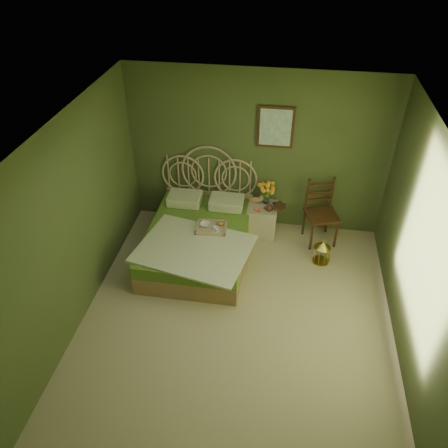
% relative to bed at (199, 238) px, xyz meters
% --- Properties ---
extents(floor, '(4.50, 4.50, 0.00)m').
position_rel_bed_xyz_m(floor, '(0.76, -1.29, -0.30)').
color(floor, tan).
rests_on(floor, ground).
extents(ceiling, '(4.50, 4.50, 0.00)m').
position_rel_bed_xyz_m(ceiling, '(0.76, -1.29, 2.30)').
color(ceiling, silver).
rests_on(ceiling, wall_back).
extents(wall_back, '(4.00, 0.00, 4.00)m').
position_rel_bed_xyz_m(wall_back, '(0.76, 0.96, 1.00)').
color(wall_back, '#4F5B30').
rests_on(wall_back, floor).
extents(wall_left, '(0.00, 4.50, 4.50)m').
position_rel_bed_xyz_m(wall_left, '(-1.24, -1.29, 1.00)').
color(wall_left, '#4F5B30').
rests_on(wall_left, floor).
extents(wall_right, '(0.00, 4.50, 4.50)m').
position_rel_bed_xyz_m(wall_right, '(2.76, -1.29, 1.00)').
color(wall_right, '#4F5B30').
rests_on(wall_right, floor).
extents(wall_art, '(0.54, 0.04, 0.64)m').
position_rel_bed_xyz_m(wall_art, '(1.01, 0.93, 1.45)').
color(wall_art, '#331D0E').
rests_on(wall_art, wall_back).
extents(bed, '(1.73, 2.18, 1.35)m').
position_rel_bed_xyz_m(bed, '(0.00, 0.00, 0.00)').
color(bed, tan).
rests_on(bed, floor).
extents(nightstand, '(0.47, 0.47, 0.94)m').
position_rel_bed_xyz_m(nightstand, '(0.91, 0.69, 0.05)').
color(nightstand, beige).
rests_on(nightstand, floor).
extents(chair, '(0.58, 0.58, 1.04)m').
position_rel_bed_xyz_m(chair, '(1.83, 0.68, 0.28)').
color(chair, '#331D0E').
rests_on(chair, floor).
extents(birdcage, '(0.25, 0.25, 0.38)m').
position_rel_bed_xyz_m(birdcage, '(1.86, 0.09, -0.11)').
color(birdcage, gold).
rests_on(birdcage, floor).
extents(book_lower, '(0.22, 0.25, 0.02)m').
position_rel_bed_xyz_m(book_lower, '(1.09, 0.70, 0.22)').
color(book_lower, '#381E0F').
rests_on(book_lower, nightstand).
extents(book_upper, '(0.23, 0.27, 0.02)m').
position_rel_bed_xyz_m(book_upper, '(1.09, 0.70, 0.24)').
color(book_upper, '#472819').
rests_on(book_upper, nightstand).
extents(cereal_bowl, '(0.18, 0.18, 0.04)m').
position_rel_bed_xyz_m(cereal_bowl, '(0.11, 0.02, 0.24)').
color(cereal_bowl, white).
rests_on(cereal_bowl, bed).
extents(coffee_cup, '(0.11, 0.11, 0.08)m').
position_rel_bed_xyz_m(coffee_cup, '(0.29, -0.09, 0.26)').
color(coffee_cup, white).
rests_on(coffee_cup, bed).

